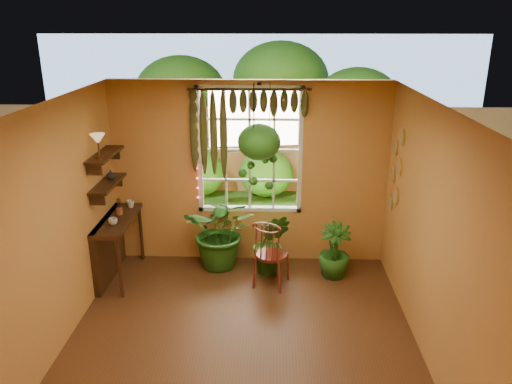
% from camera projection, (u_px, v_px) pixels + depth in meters
% --- Properties ---
extents(floor, '(4.50, 4.50, 0.00)m').
position_uv_depth(floor, '(241.00, 349.00, 5.58)').
color(floor, '#542B18').
rests_on(floor, ground).
extents(ceiling, '(4.50, 4.50, 0.00)m').
position_uv_depth(ceiling, '(238.00, 108.00, 4.68)').
color(ceiling, silver).
rests_on(ceiling, wall_back).
extents(wall_back, '(4.00, 0.00, 4.00)m').
position_uv_depth(wall_back, '(250.00, 174.00, 7.25)').
color(wall_back, '#C38742').
rests_on(wall_back, floor).
extents(wall_left, '(0.00, 4.50, 4.50)m').
position_uv_depth(wall_left, '(48.00, 236.00, 5.20)').
color(wall_left, '#C38742').
rests_on(wall_left, floor).
extents(wall_right, '(0.00, 4.50, 4.50)m').
position_uv_depth(wall_right, '(436.00, 242.00, 5.06)').
color(wall_right, '#C38742').
rests_on(wall_right, floor).
extents(window, '(1.52, 0.10, 1.86)m').
position_uv_depth(window, '(250.00, 150.00, 7.17)').
color(window, silver).
rests_on(window, wall_back).
extents(valance_vine, '(1.70, 0.12, 1.10)m').
position_uv_depth(valance_vine, '(243.00, 112.00, 6.86)').
color(valance_vine, '#3B2110').
rests_on(valance_vine, window).
extents(string_lights, '(0.03, 0.03, 1.54)m').
position_uv_depth(string_lights, '(196.00, 148.00, 7.09)').
color(string_lights, '#FF2633').
rests_on(string_lights, window).
extents(wall_plates, '(0.04, 0.32, 1.10)m').
position_uv_depth(wall_plates, '(395.00, 172.00, 6.69)').
color(wall_plates, beige).
rests_on(wall_plates, wall_right).
extents(counter_ledge, '(0.40, 1.20, 0.90)m').
position_uv_depth(counter_ledge, '(111.00, 241.00, 6.97)').
color(counter_ledge, '#3B2110').
rests_on(counter_ledge, floor).
extents(shelf_lower, '(0.25, 0.90, 0.04)m').
position_uv_depth(shelf_lower, '(108.00, 184.00, 6.68)').
color(shelf_lower, '#3B2110').
rests_on(shelf_lower, wall_left).
extents(shelf_upper, '(0.25, 0.90, 0.04)m').
position_uv_depth(shelf_upper, '(105.00, 155.00, 6.55)').
color(shelf_upper, '#3B2110').
rests_on(shelf_upper, wall_left).
extents(backyard, '(14.00, 10.00, 12.00)m').
position_uv_depth(backyard, '(269.00, 118.00, 11.63)').
color(backyard, '#285518').
rests_on(backyard, ground).
extents(windsor_chair, '(0.55, 0.56, 1.15)m').
position_uv_depth(windsor_chair, '(271.00, 263.00, 6.80)').
color(windsor_chair, maroon).
rests_on(windsor_chair, floor).
extents(potted_plant_left, '(1.11, 0.99, 1.13)m').
position_uv_depth(potted_plant_left, '(222.00, 231.00, 7.26)').
color(potted_plant_left, '#1E4E14').
rests_on(potted_plant_left, floor).
extents(potted_plant_mid, '(0.55, 0.47, 0.93)m').
position_uv_depth(potted_plant_mid, '(271.00, 243.00, 7.09)').
color(potted_plant_mid, '#1E4E14').
rests_on(potted_plant_mid, floor).
extents(potted_plant_right, '(0.47, 0.47, 0.79)m').
position_uv_depth(potted_plant_right, '(334.00, 251.00, 7.03)').
color(potted_plant_right, '#1E4E14').
rests_on(potted_plant_right, floor).
extents(hanging_basket, '(0.59, 0.59, 1.46)m').
position_uv_depth(hanging_basket, '(259.00, 146.00, 6.84)').
color(hanging_basket, black).
rests_on(hanging_basket, ceiling).
extents(cup_a, '(0.14, 0.14, 0.09)m').
position_uv_depth(cup_a, '(113.00, 221.00, 6.62)').
color(cup_a, silver).
rests_on(cup_a, counter_ledge).
extents(cup_b, '(0.14, 0.14, 0.10)m').
position_uv_depth(cup_b, '(131.00, 204.00, 7.22)').
color(cup_b, beige).
rests_on(cup_b, counter_ledge).
extents(brush_jar, '(0.08, 0.08, 0.31)m').
position_uv_depth(brush_jar, '(119.00, 206.00, 6.94)').
color(brush_jar, brown).
rests_on(brush_jar, counter_ledge).
extents(shelf_vase, '(0.14, 0.14, 0.13)m').
position_uv_depth(shelf_vase, '(111.00, 175.00, 6.79)').
color(shelf_vase, '#B2AD99').
rests_on(shelf_vase, shelf_lower).
extents(tiffany_lamp, '(0.19, 0.19, 0.32)m').
position_uv_depth(tiffany_lamp, '(98.00, 140.00, 6.24)').
color(tiffany_lamp, brown).
rests_on(tiffany_lamp, shelf_upper).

